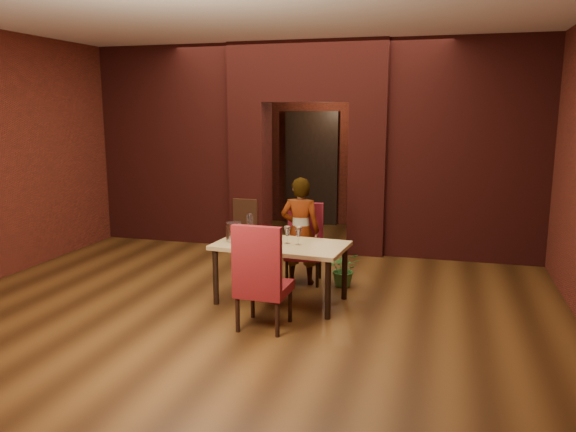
% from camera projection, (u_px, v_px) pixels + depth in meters
% --- Properties ---
extents(floor, '(8.00, 8.00, 0.00)m').
position_uv_depth(floor, '(270.00, 285.00, 7.13)').
color(floor, '#4D2E13').
rests_on(floor, ground).
extents(ceiling, '(7.00, 8.00, 0.04)m').
position_uv_depth(ceiling, '(268.00, 21.00, 6.53)').
color(ceiling, silver).
rests_on(ceiling, ground).
extents(wall_back, '(7.00, 0.04, 3.20)m').
position_uv_depth(wall_back, '(333.00, 141.00, 10.61)').
color(wall_back, maroon).
rests_on(wall_back, ground).
extents(wall_front, '(7.00, 0.04, 3.20)m').
position_uv_depth(wall_front, '(46.00, 220.00, 3.05)').
color(wall_front, maroon).
rests_on(wall_front, ground).
extents(wall_left, '(0.04, 8.00, 3.20)m').
position_uv_depth(wall_left, '(29.00, 153.00, 7.77)').
color(wall_left, maroon).
rests_on(wall_left, ground).
extents(pillar_left, '(0.55, 0.55, 2.30)m').
position_uv_depth(pillar_left, '(251.00, 175.00, 9.06)').
color(pillar_left, maroon).
rests_on(pillar_left, ground).
extents(pillar_right, '(0.55, 0.55, 2.30)m').
position_uv_depth(pillar_right, '(368.00, 179.00, 8.55)').
color(pillar_right, maroon).
rests_on(pillar_right, ground).
extents(lintel, '(2.45, 0.55, 0.90)m').
position_uv_depth(lintel, '(309.00, 72.00, 8.51)').
color(lintel, maroon).
rests_on(lintel, ground).
extents(wing_wall_left, '(2.28, 0.35, 3.20)m').
position_uv_depth(wing_wall_left, '(171.00, 145.00, 9.35)').
color(wing_wall_left, maroon).
rests_on(wing_wall_left, ground).
extents(wing_wall_right, '(2.28, 0.35, 3.20)m').
position_uv_depth(wing_wall_right, '(467.00, 151.00, 8.09)').
color(wing_wall_right, maroon).
rests_on(wing_wall_right, ground).
extents(vent_panel, '(0.40, 0.03, 0.50)m').
position_uv_depth(vent_panel, '(245.00, 215.00, 8.90)').
color(vent_panel, '#964E2B').
rests_on(vent_panel, ground).
extents(rear_door, '(0.90, 0.08, 2.10)m').
position_uv_depth(rear_door, '(312.00, 170.00, 10.77)').
color(rear_door, black).
rests_on(rear_door, ground).
extents(rear_door_frame, '(1.02, 0.04, 2.22)m').
position_uv_depth(rear_door_frame, '(311.00, 170.00, 10.73)').
color(rear_door_frame, black).
rests_on(rear_door_frame, ground).
extents(dining_table, '(1.54, 0.95, 0.69)m').
position_uv_depth(dining_table, '(281.00, 273.00, 6.45)').
color(dining_table, tan).
rests_on(dining_table, ground).
extents(chair_far, '(0.51, 0.51, 1.01)m').
position_uv_depth(chair_far, '(304.00, 244.00, 7.14)').
color(chair_far, maroon).
rests_on(chair_far, ground).
extents(chair_near, '(0.51, 0.51, 1.10)m').
position_uv_depth(chair_near, '(264.00, 275.00, 5.65)').
color(chair_near, maroon).
rests_on(chair_near, ground).
extents(person_seated, '(0.52, 0.36, 1.37)m').
position_uv_depth(person_seated, '(300.00, 231.00, 7.08)').
color(person_seated, white).
rests_on(person_seated, ground).
extents(wine_glass_a, '(0.07, 0.07, 0.18)m').
position_uv_depth(wine_glass_a, '(274.00, 235.00, 6.41)').
color(wine_glass_a, white).
rests_on(wine_glass_a, dining_table).
extents(wine_glass_b, '(0.08, 0.08, 0.20)m').
position_uv_depth(wine_glass_b, '(287.00, 235.00, 6.36)').
color(wine_glass_b, white).
rests_on(wine_glass_b, dining_table).
extents(wine_glass_c, '(0.08, 0.08, 0.21)m').
position_uv_depth(wine_glass_c, '(298.00, 236.00, 6.29)').
color(wine_glass_c, white).
rests_on(wine_glass_c, dining_table).
extents(tasting_sheet, '(0.31, 0.24, 0.00)m').
position_uv_depth(tasting_sheet, '(258.00, 245.00, 6.31)').
color(tasting_sheet, silver).
rests_on(tasting_sheet, dining_table).
extents(wine_bucket, '(0.18, 0.18, 0.22)m').
position_uv_depth(wine_bucket, '(234.00, 232.00, 6.46)').
color(wine_bucket, silver).
rests_on(wine_bucket, dining_table).
extents(water_bottle, '(0.07, 0.07, 0.31)m').
position_uv_depth(water_bottle, '(250.00, 226.00, 6.55)').
color(water_bottle, white).
rests_on(water_bottle, dining_table).
extents(potted_plant, '(0.46, 0.41, 0.45)m').
position_uv_depth(potted_plant, '(344.00, 269.00, 7.04)').
color(potted_plant, '#367230').
rests_on(potted_plant, ground).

